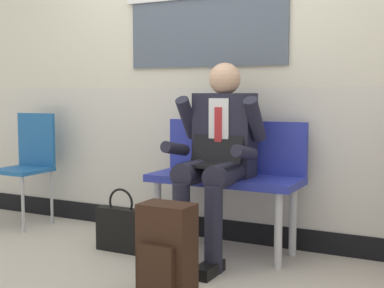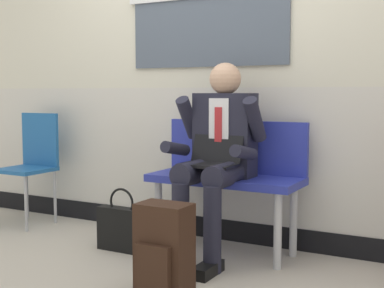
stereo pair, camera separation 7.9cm
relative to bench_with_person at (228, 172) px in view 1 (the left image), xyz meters
The scene contains 7 objects.
ground_plane 0.73m from the bench_with_person, 125.16° to the right, with size 18.00×18.00×0.00m, color #B2A899.
station_wall 1.03m from the bench_with_person, 134.49° to the left, with size 6.74×0.17×3.01m.
bench_with_person is the anchor object (origin of this frame).
person_seated 0.24m from the bench_with_person, 90.00° to the right, with size 0.57×0.70×1.28m.
backpack 0.96m from the bench_with_person, 87.21° to the right, with size 0.28×0.22×0.50m.
handbag 0.83m from the bench_with_person, 150.00° to the right, with size 0.36×0.10×0.44m.
folding_chair 1.75m from the bench_with_person, behind, with size 0.38×0.38×0.91m.
Camera 1 is at (1.74, -2.93, 1.08)m, focal length 50.37 mm.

